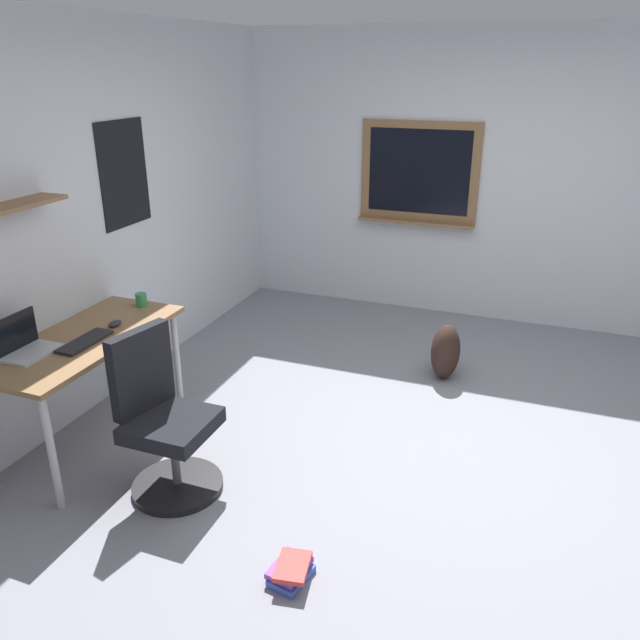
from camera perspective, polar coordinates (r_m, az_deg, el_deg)
The scene contains 11 objects.
ground_plane at distance 4.19m, azimuth 10.40°, elevation -11.30°, with size 5.20×5.20×0.00m, color gray.
wall_back at distance 4.67m, azimuth -19.62°, elevation 8.78°, with size 5.00×0.30×2.60m.
wall_right at distance 6.02m, azimuth 15.63°, elevation 12.02°, with size 0.22×5.00×2.60m.
desk at distance 4.13m, azimuth -20.46°, elevation -2.48°, with size 1.34×0.60×0.74m.
office_chair at distance 3.69m, azimuth -13.90°, elevation -9.13°, with size 0.52×0.53×0.95m.
laptop at distance 3.98m, azimuth -25.06°, elevation -2.02°, with size 0.31×0.21×0.23m.
keyboard at distance 4.00m, azimuth -20.43°, elevation -1.83°, with size 0.37×0.13×0.02m, color black.
computer_mouse at distance 4.20m, azimuth -18.02°, elevation -0.30°, with size 0.10×0.06×0.03m, color #262628.
coffee_mug at distance 4.47m, azimuth -15.81°, elevation 1.76°, with size 0.08×0.08×0.09m, color #338C4C.
backpack at distance 4.98m, azimuth 11.24°, elevation -2.80°, with size 0.32×0.22×0.43m, color black.
book_stack_on_floor at distance 3.24m, azimuth -2.63°, elevation -21.64°, with size 0.25×0.20×0.09m.
Camera 1 is at (-3.47, -0.52, 2.29)m, focal length 35.50 mm.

